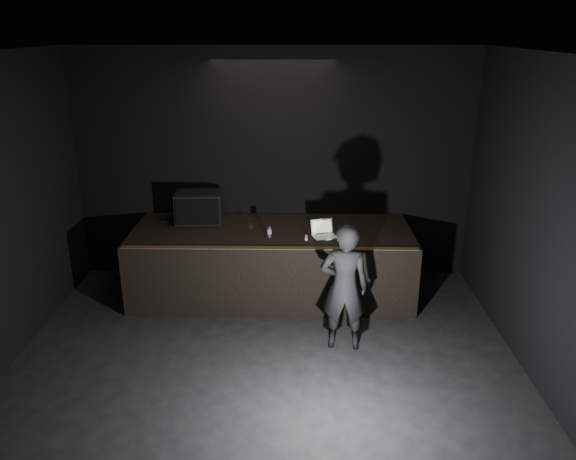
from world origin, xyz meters
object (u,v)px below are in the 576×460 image
at_px(stage_monitor, 199,207).
at_px(laptop, 324,232).
at_px(beer_can, 269,232).
at_px(person, 344,287).
at_px(stage_riser, 272,262).

relative_size(stage_monitor, laptop, 1.78).
distance_m(stage_monitor, beer_can, 1.25).
relative_size(beer_can, person, 0.09).
xyz_separation_m(stage_riser, laptop, (0.73, -0.24, 0.56)).
bearing_deg(stage_riser, person, -57.45).
bearing_deg(beer_can, person, -51.06).
xyz_separation_m(laptop, beer_can, (-0.76, -0.04, 0.02)).
distance_m(stage_riser, person, 1.76).
xyz_separation_m(stage_monitor, beer_can, (1.07, -0.63, -0.15)).
height_order(stage_riser, laptop, laptop).
xyz_separation_m(stage_riser, beer_can, (-0.02, -0.28, 0.57)).
xyz_separation_m(stage_monitor, laptop, (1.83, -0.59, -0.17)).
height_order(stage_monitor, beer_can, stage_monitor).
relative_size(laptop, person, 0.24).
height_order(stage_monitor, person, person).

